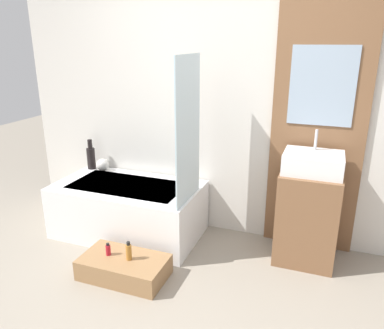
{
  "coord_description": "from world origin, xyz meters",
  "views": [
    {
      "loc": [
        0.97,
        -1.79,
        1.85
      ],
      "look_at": [
        0.05,
        0.68,
        0.96
      ],
      "focal_mm": 35.0,
      "sensor_mm": 36.0,
      "label": 1
    }
  ],
  "objects_px": {
    "sink": "(313,163)",
    "vase_round_light": "(103,165)",
    "vase_tall_dark": "(91,157)",
    "wooden_step_bench": "(124,267)",
    "bathtub": "(129,209)",
    "bottle_soap_primary": "(108,250)",
    "bottle_soap_secondary": "(129,252)"
  },
  "relations": [
    {
      "from": "sink",
      "to": "vase_round_light",
      "type": "relative_size",
      "value": 3.58
    },
    {
      "from": "vase_tall_dark",
      "to": "wooden_step_bench",
      "type": "bearing_deg",
      "value": -45.93
    },
    {
      "from": "bathtub",
      "to": "wooden_step_bench",
      "type": "distance_m",
      "value": 0.76
    },
    {
      "from": "bathtub",
      "to": "vase_tall_dark",
      "type": "relative_size",
      "value": 4.34
    },
    {
      "from": "wooden_step_bench",
      "to": "sink",
      "type": "relative_size",
      "value": 1.48
    },
    {
      "from": "sink",
      "to": "vase_tall_dark",
      "type": "xyz_separation_m",
      "value": [
        -2.28,
        0.16,
        -0.25
      ]
    },
    {
      "from": "wooden_step_bench",
      "to": "bathtub",
      "type": "bearing_deg",
      "value": 115.94
    },
    {
      "from": "vase_tall_dark",
      "to": "bottle_soap_primary",
      "type": "bearing_deg",
      "value": -50.56
    },
    {
      "from": "wooden_step_bench",
      "to": "bottle_soap_primary",
      "type": "bearing_deg",
      "value": 180.0
    },
    {
      "from": "vase_tall_dark",
      "to": "vase_round_light",
      "type": "bearing_deg",
      "value": -8.1
    },
    {
      "from": "bathtub",
      "to": "bottle_soap_primary",
      "type": "height_order",
      "value": "bathtub"
    },
    {
      "from": "wooden_step_bench",
      "to": "sink",
      "type": "distance_m",
      "value": 1.77
    },
    {
      "from": "sink",
      "to": "bathtub",
      "type": "bearing_deg",
      "value": -175.31
    },
    {
      "from": "wooden_step_bench",
      "to": "sink",
      "type": "height_order",
      "value": "sink"
    },
    {
      "from": "wooden_step_bench",
      "to": "bottle_soap_primary",
      "type": "distance_m",
      "value": 0.19
    },
    {
      "from": "vase_tall_dark",
      "to": "bottle_soap_secondary",
      "type": "relative_size",
      "value": 2.03
    },
    {
      "from": "bathtub",
      "to": "vase_round_light",
      "type": "relative_size",
      "value": 10.64
    },
    {
      "from": "bottle_soap_primary",
      "to": "bathtub",
      "type": "bearing_deg",
      "value": 105.44
    },
    {
      "from": "sink",
      "to": "bottle_soap_primary",
      "type": "relative_size",
      "value": 4.44
    },
    {
      "from": "sink",
      "to": "vase_round_light",
      "type": "xyz_separation_m",
      "value": [
        -2.13,
        0.14,
        -0.31
      ]
    },
    {
      "from": "bathtub",
      "to": "sink",
      "type": "distance_m",
      "value": 1.79
    },
    {
      "from": "bottle_soap_secondary",
      "to": "vase_tall_dark",
      "type": "bearing_deg",
      "value": 135.64
    },
    {
      "from": "bathtub",
      "to": "vase_tall_dark",
      "type": "xyz_separation_m",
      "value": [
        -0.61,
        0.3,
        0.39
      ]
    },
    {
      "from": "vase_round_light",
      "to": "bottle_soap_secondary",
      "type": "xyz_separation_m",
      "value": [
        0.83,
        -0.94,
        -0.34
      ]
    },
    {
      "from": "wooden_step_bench",
      "to": "vase_tall_dark",
      "type": "relative_size",
      "value": 2.16
    },
    {
      "from": "vase_round_light",
      "to": "bottle_soap_primary",
      "type": "height_order",
      "value": "vase_round_light"
    },
    {
      "from": "vase_round_light",
      "to": "bottle_soap_secondary",
      "type": "bearing_deg",
      "value": -48.61
    },
    {
      "from": "wooden_step_bench",
      "to": "bottle_soap_primary",
      "type": "relative_size",
      "value": 6.58
    },
    {
      "from": "sink",
      "to": "vase_tall_dark",
      "type": "bearing_deg",
      "value": 176.0
    },
    {
      "from": "sink",
      "to": "vase_round_light",
      "type": "bearing_deg",
      "value": 176.3
    },
    {
      "from": "sink",
      "to": "vase_round_light",
      "type": "height_order",
      "value": "sink"
    },
    {
      "from": "vase_tall_dark",
      "to": "vase_round_light",
      "type": "distance_m",
      "value": 0.17
    }
  ]
}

